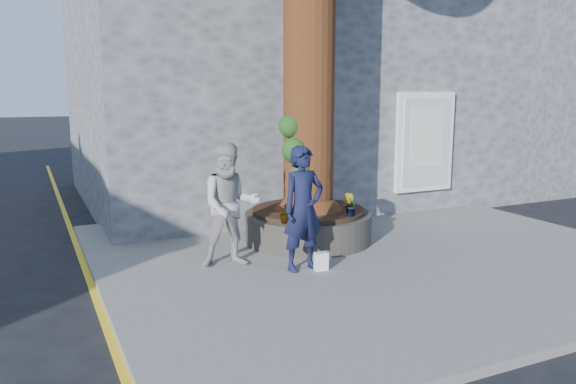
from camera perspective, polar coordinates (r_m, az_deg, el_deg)
name	(u,v)px	position (r m, az deg, el deg)	size (l,w,h in m)	color
ground	(322,287)	(8.33, 3.47, -9.63)	(120.00, 120.00, 0.00)	black
pavement	(370,253)	(9.87, 8.36, -6.16)	(9.00, 8.00, 0.12)	slate
yellow_line	(95,297)	(8.38, -19.01, -10.04)	(0.10, 30.00, 0.01)	yellow
stone_shop	(276,78)	(15.40, -1.18, 11.50)	(10.30, 8.30, 6.30)	#545659
neighbour_shop	(498,85)	(20.04, 20.54, 10.13)	(6.00, 8.00, 6.00)	#545659
planter	(308,225)	(10.26, 2.05, -3.37)	(2.30, 2.30, 0.60)	black
man	(303,209)	(8.48, 1.56, -1.71)	(0.69, 0.46, 1.90)	black
woman	(230,205)	(8.71, -5.90, -1.36)	(0.94, 0.73, 1.93)	#AEAAA6
shopping_bag	(321,261)	(8.65, 3.39, -7.04)	(0.20, 0.12, 0.28)	white
plant_a	(352,206)	(9.63, 6.55, -1.45)	(0.17, 0.12, 0.33)	gray
plant_b	(349,205)	(9.60, 6.24, -1.31)	(0.21, 0.21, 0.39)	gray
plant_c	(286,212)	(9.04, -0.25, -2.10)	(0.20, 0.20, 0.35)	gray
plant_d	(326,190)	(11.30, 3.92, 0.24)	(0.27, 0.24, 0.29)	gray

